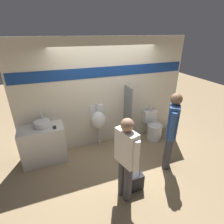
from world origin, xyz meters
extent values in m
plane|color=#997F5B|center=(0.00, 0.00, 0.00)|extent=(16.00, 16.00, 0.00)
cube|color=beige|center=(0.00, 0.60, 1.35)|extent=(4.29, 0.06, 2.70)
cube|color=navy|center=(0.00, 0.56, 1.92)|extent=(4.21, 0.01, 0.24)
cube|color=silver|center=(-1.62, 0.31, 0.44)|extent=(0.96, 0.52, 0.87)
cylinder|color=silver|center=(-1.57, 0.36, 0.94)|extent=(0.34, 0.34, 0.13)
cylinder|color=silver|center=(-1.57, 0.48, 1.07)|extent=(0.03, 0.03, 0.14)
cube|color=#232328|center=(-1.33, 0.21, 0.88)|extent=(0.07, 0.14, 0.01)
cube|color=slate|center=(0.50, 0.36, 0.78)|extent=(0.03, 0.41, 1.56)
cylinder|color=silver|center=(-0.27, 0.40, 0.28)|extent=(0.04, 0.04, 0.56)
ellipsoid|color=silver|center=(-0.27, 0.40, 0.77)|extent=(0.37, 0.31, 0.46)
cube|color=silver|center=(-0.27, 0.56, 0.83)|extent=(0.35, 0.02, 0.57)
cylinder|color=silver|center=(-0.27, 0.52, 1.08)|extent=(0.06, 0.06, 0.16)
cylinder|color=silver|center=(1.28, 0.19, 0.21)|extent=(0.41, 0.41, 0.42)
torus|color=silver|center=(1.28, 0.19, 0.43)|extent=(0.42, 0.42, 0.04)
cube|color=silver|center=(1.28, 0.48, 0.58)|extent=(0.39, 0.16, 0.33)
cylinder|color=silver|center=(1.28, 0.46, 0.83)|extent=(0.06, 0.06, 0.14)
cylinder|color=#3D3D42|center=(0.87, -0.92, 0.42)|extent=(0.16, 0.16, 0.84)
cylinder|color=#3D3D42|center=(0.97, -0.79, 0.42)|extent=(0.16, 0.16, 0.84)
cube|color=#2D4C84|center=(0.92, -0.86, 1.17)|extent=(0.43, 0.46, 0.66)
cylinder|color=#2D4C84|center=(0.76, -1.05, 1.14)|extent=(0.10, 0.10, 0.61)
cylinder|color=#2D4C84|center=(1.08, -0.67, 1.14)|extent=(0.10, 0.10, 0.61)
sphere|color=brown|center=(0.92, -0.86, 1.62)|extent=(0.23, 0.23, 0.23)
cylinder|color=#3D3D42|center=(-0.27, -1.34, 0.39)|extent=(0.15, 0.15, 0.78)
cylinder|color=#3D3D42|center=(-0.31, -1.19, 0.39)|extent=(0.15, 0.15, 0.78)
cube|color=silver|center=(-0.29, -1.26, 1.09)|extent=(0.28, 0.44, 0.62)
cylinder|color=silver|center=(-0.23, -1.49, 1.06)|extent=(0.10, 0.10, 0.57)
cylinder|color=silver|center=(-0.36, -1.04, 1.06)|extent=(0.10, 0.10, 0.57)
sphere|color=#A87A5B|center=(-0.29, -1.26, 1.50)|extent=(0.21, 0.21, 0.21)
cube|color=#232328|center=(-0.04, -1.19, 0.17)|extent=(0.31, 0.17, 0.34)
torus|color=#4C4742|center=(-0.04, -1.19, 0.38)|extent=(0.20, 0.01, 0.20)
camera|label=1|loc=(-1.32, -3.34, 2.79)|focal=28.00mm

